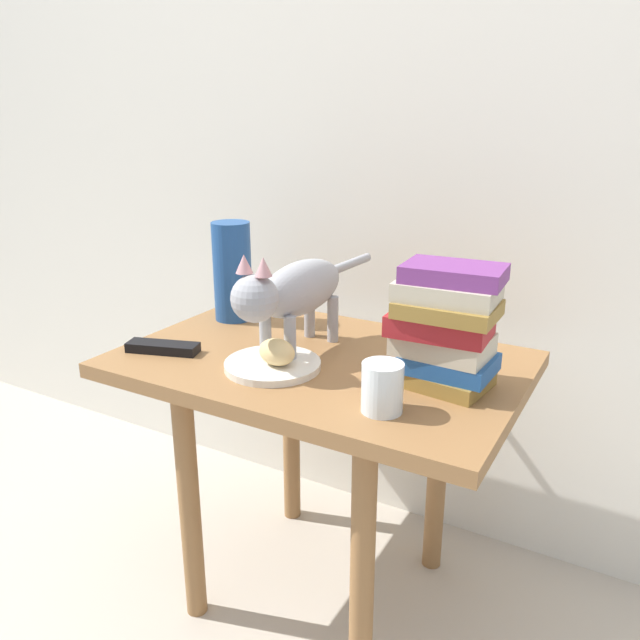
# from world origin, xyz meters

# --- Properties ---
(ground_plane) EXTENTS (6.00, 6.00, 0.00)m
(ground_plane) POSITION_xyz_m (0.00, 0.00, 0.00)
(ground_plane) COLOR #B2A899
(back_panel) EXTENTS (4.00, 0.04, 2.20)m
(back_panel) POSITION_xyz_m (0.00, 0.38, 1.10)
(back_panel) COLOR silver
(back_panel) RESTS_ON ground
(side_table) EXTENTS (0.80, 0.53, 0.57)m
(side_table) POSITION_xyz_m (0.00, 0.00, 0.48)
(side_table) COLOR olive
(side_table) RESTS_ON ground
(plate) EXTENTS (0.19, 0.19, 0.01)m
(plate) POSITION_xyz_m (-0.05, -0.09, 0.57)
(plate) COLOR silver
(plate) RESTS_ON side_table
(bread_roll) EXTENTS (0.09, 0.08, 0.05)m
(bread_roll) POSITION_xyz_m (-0.04, -0.10, 0.61)
(bread_roll) COLOR #E0BC7A
(bread_roll) RESTS_ON plate
(cat) EXTENTS (0.10, 0.48, 0.23)m
(cat) POSITION_xyz_m (-0.06, -0.01, 0.70)
(cat) COLOR #99999E
(cat) RESTS_ON side_table
(book_stack) EXTENTS (0.19, 0.15, 0.23)m
(book_stack) POSITION_xyz_m (0.26, -0.01, 0.68)
(book_stack) COLOR olive
(book_stack) RESTS_ON side_table
(green_vase) EXTENTS (0.09, 0.09, 0.23)m
(green_vase) POSITION_xyz_m (-0.31, 0.12, 0.68)
(green_vase) COLOR navy
(green_vase) RESTS_ON side_table
(candle_jar) EXTENTS (0.07, 0.07, 0.08)m
(candle_jar) POSITION_xyz_m (0.21, -0.16, 0.61)
(candle_jar) COLOR silver
(candle_jar) RESTS_ON side_table
(tv_remote) EXTENTS (0.16, 0.09, 0.02)m
(tv_remote) POSITION_xyz_m (-0.30, -0.13, 0.58)
(tv_remote) COLOR black
(tv_remote) RESTS_ON side_table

